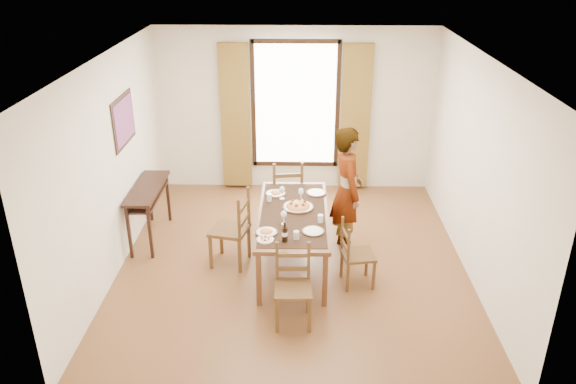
{
  "coord_description": "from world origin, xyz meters",
  "views": [
    {
      "loc": [
        0.08,
        -6.42,
        3.96
      ],
      "look_at": [
        -0.06,
        0.04,
        1.0
      ],
      "focal_mm": 35.0,
      "sensor_mm": 36.0,
      "label": 1
    }
  ],
  "objects_px": {
    "console_table": "(148,194)",
    "dining_table": "(293,217)",
    "pasta_platter": "(298,204)",
    "man": "(347,191)"
  },
  "relations": [
    {
      "from": "dining_table",
      "to": "console_table",
      "type": "bearing_deg",
      "value": 162.18
    },
    {
      "from": "man",
      "to": "pasta_platter",
      "type": "height_order",
      "value": "man"
    },
    {
      "from": "console_table",
      "to": "dining_table",
      "type": "xyz_separation_m",
      "value": [
        2.03,
        -0.65,
        0.01
      ]
    },
    {
      "from": "console_table",
      "to": "dining_table",
      "type": "height_order",
      "value": "console_table"
    },
    {
      "from": "pasta_platter",
      "to": "dining_table",
      "type": "bearing_deg",
      "value": -115.04
    },
    {
      "from": "dining_table",
      "to": "pasta_platter",
      "type": "distance_m",
      "value": 0.18
    },
    {
      "from": "dining_table",
      "to": "man",
      "type": "xyz_separation_m",
      "value": [
        0.71,
        0.4,
        0.19
      ]
    },
    {
      "from": "man",
      "to": "pasta_platter",
      "type": "xyz_separation_m",
      "value": [
        -0.65,
        -0.27,
        -0.08
      ]
    },
    {
      "from": "pasta_platter",
      "to": "console_table",
      "type": "bearing_deg",
      "value": 165.92
    },
    {
      "from": "console_table",
      "to": "pasta_platter",
      "type": "height_order",
      "value": "pasta_platter"
    }
  ]
}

